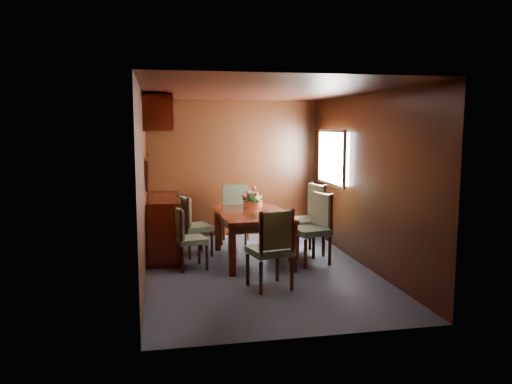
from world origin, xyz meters
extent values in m
plane|color=#333946|center=(0.00, 0.00, 0.00)|extent=(4.50, 4.50, 0.00)
cube|color=black|center=(-1.50, 0.00, 1.20)|extent=(0.02, 4.50, 2.40)
cube|color=black|center=(1.50, 0.00, 1.20)|extent=(0.02, 4.50, 2.40)
cube|color=black|center=(0.00, 2.25, 1.20)|extent=(3.00, 0.02, 2.40)
cube|color=black|center=(0.00, -2.25, 1.20)|extent=(3.00, 0.02, 2.40)
cube|color=black|center=(0.00, 0.00, 2.40)|extent=(3.00, 4.50, 0.02)
cube|color=white|center=(1.48, 1.10, 1.45)|extent=(0.14, 1.10, 0.80)
cube|color=#B2B2B7|center=(1.41, 1.10, 1.45)|extent=(0.04, 1.20, 0.90)
cube|color=black|center=(-1.47, 1.00, 1.28)|extent=(0.03, 1.36, 0.41)
cube|color=silver|center=(-1.45, 1.00, 1.28)|extent=(0.01, 1.30, 0.35)
cube|color=black|center=(-1.30, 1.00, 2.13)|extent=(0.40, 1.40, 0.50)
cube|color=black|center=(-1.25, 1.00, 0.45)|extent=(0.48, 1.40, 0.90)
cube|color=black|center=(-0.39, -0.22, 0.33)|extent=(0.09, 0.09, 0.66)
cube|color=black|center=(0.44, -0.20, 0.33)|extent=(0.09, 0.09, 0.66)
cube|color=black|center=(-0.42, 1.19, 0.33)|extent=(0.09, 0.09, 0.66)
cube|color=black|center=(0.41, 1.20, 0.33)|extent=(0.09, 0.09, 0.66)
cube|color=black|center=(0.01, 0.49, 0.61)|extent=(0.86, 1.43, 0.10)
cube|color=black|center=(0.01, 0.49, 0.69)|extent=(0.98, 1.54, 0.06)
cylinder|color=black|center=(-1.10, 0.39, 0.17)|extent=(0.04, 0.04, 0.35)
cylinder|color=black|center=(-1.02, 0.04, 0.17)|extent=(0.04, 0.04, 0.35)
cylinder|color=black|center=(-0.77, 0.46, 0.17)|extent=(0.04, 0.04, 0.35)
cylinder|color=black|center=(-0.69, 0.11, 0.17)|extent=(0.04, 0.04, 0.35)
cube|color=#586F54|center=(-0.90, 0.25, 0.40)|extent=(0.47, 0.48, 0.07)
cylinder|color=black|center=(-1.11, 0.38, 0.63)|extent=(0.04, 0.04, 0.46)
cylinder|color=black|center=(-1.03, 0.04, 0.63)|extent=(0.04, 0.04, 0.46)
cube|color=#586F54|center=(-1.05, 0.21, 0.65)|extent=(0.13, 0.38, 0.39)
cylinder|color=black|center=(-1.01, 1.07, 0.19)|extent=(0.04, 0.04, 0.37)
cylinder|color=black|center=(-0.89, 0.71, 0.19)|extent=(0.04, 0.04, 0.37)
cylinder|color=black|center=(-0.67, 1.19, 0.19)|extent=(0.04, 0.04, 0.37)
cylinder|color=black|center=(-0.55, 0.83, 0.19)|extent=(0.04, 0.04, 0.37)
cube|color=#586F54|center=(-0.78, 0.95, 0.43)|extent=(0.54, 0.55, 0.08)
cylinder|color=black|center=(-1.02, 1.07, 0.68)|extent=(0.04, 0.04, 0.50)
cylinder|color=black|center=(-0.90, 0.71, 0.68)|extent=(0.04, 0.04, 0.50)
cube|color=#586F54|center=(-0.94, 0.89, 0.70)|extent=(0.19, 0.40, 0.42)
cylinder|color=black|center=(1.03, 0.02, 0.21)|extent=(0.05, 0.05, 0.41)
cylinder|color=black|center=(0.92, 0.43, 0.21)|extent=(0.05, 0.05, 0.41)
cylinder|color=black|center=(0.64, -0.08, 0.21)|extent=(0.05, 0.05, 0.41)
cylinder|color=black|center=(0.53, 0.33, 0.21)|extent=(0.05, 0.05, 0.41)
cube|color=#586F54|center=(0.78, 0.17, 0.47)|extent=(0.57, 0.59, 0.08)
cylinder|color=black|center=(1.04, 0.03, 0.75)|extent=(0.05, 0.05, 0.55)
cylinder|color=black|center=(0.93, 0.43, 0.75)|extent=(0.05, 0.05, 0.55)
cube|color=#586F54|center=(0.96, 0.22, 0.77)|extent=(0.17, 0.44, 0.46)
cylinder|color=black|center=(1.10, 0.51, 0.22)|extent=(0.05, 0.05, 0.44)
cylinder|color=black|center=(1.03, 0.95, 0.22)|extent=(0.05, 0.05, 0.44)
cylinder|color=black|center=(0.68, 0.44, 0.22)|extent=(0.05, 0.05, 0.44)
cylinder|color=black|center=(0.61, 0.88, 0.22)|extent=(0.05, 0.05, 0.44)
cube|color=#586F54|center=(0.86, 0.70, 0.50)|extent=(0.57, 0.59, 0.09)
cylinder|color=black|center=(1.11, 0.51, 0.80)|extent=(0.05, 0.05, 0.58)
cylinder|color=black|center=(1.04, 0.95, 0.80)|extent=(0.05, 0.05, 0.58)
cube|color=#586F54|center=(1.05, 0.73, 0.82)|extent=(0.14, 0.47, 0.49)
cylinder|color=black|center=(-0.18, -1.01, 0.20)|extent=(0.04, 0.04, 0.40)
cylinder|color=black|center=(0.22, -0.92, 0.20)|extent=(0.04, 0.04, 0.40)
cylinder|color=black|center=(-0.26, -0.63, 0.20)|extent=(0.04, 0.04, 0.40)
cylinder|color=black|center=(0.13, -0.54, 0.20)|extent=(0.04, 0.04, 0.40)
cube|color=#586F54|center=(-0.02, -0.78, 0.46)|extent=(0.56, 0.54, 0.08)
cylinder|color=black|center=(-0.17, -1.02, 0.72)|extent=(0.04, 0.04, 0.53)
cylinder|color=black|center=(0.22, -0.93, 0.72)|extent=(0.04, 0.04, 0.53)
cube|color=#586F54|center=(0.02, -0.95, 0.74)|extent=(0.43, 0.16, 0.45)
cylinder|color=black|center=(0.17, 1.79, 0.20)|extent=(0.04, 0.04, 0.39)
cylinder|color=black|center=(-0.23, 1.88, 0.20)|extent=(0.04, 0.04, 0.39)
cylinder|color=black|center=(0.08, 1.41, 0.20)|extent=(0.04, 0.04, 0.39)
cylinder|color=black|center=(-0.32, 1.51, 0.20)|extent=(0.04, 0.04, 0.39)
cube|color=#586F54|center=(-0.07, 1.65, 0.45)|extent=(0.56, 0.54, 0.08)
cylinder|color=black|center=(0.17, 1.80, 0.72)|extent=(0.04, 0.04, 0.52)
cylinder|color=black|center=(-0.22, 1.89, 0.72)|extent=(0.04, 0.04, 0.52)
cube|color=#586F54|center=(-0.03, 1.82, 0.74)|extent=(0.43, 0.16, 0.44)
cylinder|color=#B96038|center=(0.11, 0.98, 0.76)|extent=(0.30, 0.30, 0.09)
sphere|color=#2A521B|center=(0.11, 0.98, 0.83)|extent=(0.23, 0.23, 0.23)
camera|label=1|loc=(-1.32, -6.49, 1.94)|focal=35.00mm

